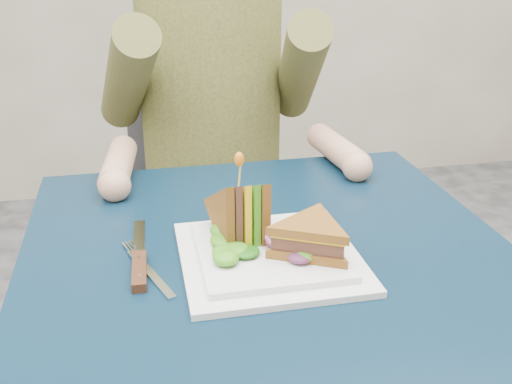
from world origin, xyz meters
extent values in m
cube|color=black|center=(0.00, 0.00, 0.71)|extent=(0.75, 0.75, 0.03)
cylinder|color=#595B5E|center=(-0.32, 0.32, 0.35)|extent=(0.04, 0.04, 0.70)
cylinder|color=#595B5E|center=(0.32, 0.32, 0.35)|extent=(0.04, 0.04, 0.70)
cube|color=#47474C|center=(0.00, 0.65, 0.45)|extent=(0.42, 0.40, 0.04)
cube|color=#47474C|center=(0.00, 0.83, 0.70)|extent=(0.42, 0.03, 0.46)
cylinder|color=#47474C|center=(-0.18, 0.48, 0.21)|extent=(0.02, 0.02, 0.43)
cylinder|color=#47474C|center=(0.18, 0.48, 0.21)|extent=(0.02, 0.02, 0.43)
cylinder|color=#47474C|center=(-0.18, 0.82, 0.21)|extent=(0.02, 0.02, 0.43)
cylinder|color=#47474C|center=(0.18, 0.82, 0.21)|extent=(0.02, 0.02, 0.43)
cylinder|color=brown|center=(0.00, 0.63, 0.87)|extent=(0.34, 0.34, 0.52)
cylinder|color=brown|center=(-0.20, 0.54, 0.89)|extent=(0.15, 0.39, 0.31)
cylinder|color=tan|center=(-0.23, 0.34, 0.76)|extent=(0.08, 0.20, 0.06)
sphere|color=tan|center=(-0.23, 0.24, 0.76)|extent=(0.06, 0.06, 0.06)
cylinder|color=brown|center=(0.20, 0.54, 0.89)|extent=(0.15, 0.39, 0.31)
cylinder|color=tan|center=(0.23, 0.34, 0.76)|extent=(0.08, 0.20, 0.06)
sphere|color=tan|center=(0.23, 0.24, 0.76)|extent=(0.06, 0.06, 0.06)
cube|color=white|center=(-0.01, -0.04, 0.73)|extent=(0.26, 0.26, 0.01)
cube|color=white|center=(-0.01, -0.04, 0.74)|extent=(0.21, 0.21, 0.01)
cube|color=silver|center=(-0.18, -0.06, 0.73)|extent=(0.05, 0.11, 0.00)
cube|color=silver|center=(-0.20, 0.02, 0.73)|extent=(0.03, 0.03, 0.00)
cube|color=silver|center=(-0.22, 0.04, 0.73)|extent=(0.01, 0.03, 0.00)
cube|color=silver|center=(-0.21, 0.04, 0.73)|extent=(0.01, 0.03, 0.00)
cube|color=silver|center=(-0.21, 0.04, 0.73)|extent=(0.01, 0.03, 0.00)
cube|color=silver|center=(-0.20, 0.04, 0.73)|extent=(0.01, 0.03, 0.00)
cube|color=silver|center=(-0.20, 0.06, 0.73)|extent=(0.02, 0.14, 0.00)
cube|color=black|center=(-0.20, -0.04, 0.74)|extent=(0.02, 0.10, 0.01)
cylinder|color=silver|center=(-0.20, -0.02, 0.74)|extent=(0.01, 0.01, 0.00)
cylinder|color=silver|center=(-0.20, -0.07, 0.74)|extent=(0.01, 0.01, 0.00)
cylinder|color=tan|center=(-0.04, 0.01, 0.85)|extent=(0.01, 0.01, 0.06)
ellipsoid|color=orange|center=(-0.04, 0.01, 0.88)|extent=(0.01, 0.01, 0.02)
torus|color=#9E4C7A|center=(0.01, -0.03, 0.77)|extent=(0.04, 0.04, 0.02)
camera|label=1|loc=(-0.18, -0.79, 1.18)|focal=42.00mm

